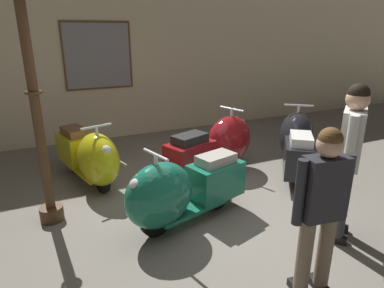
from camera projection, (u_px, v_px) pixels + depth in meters
name	position (u px, v px, depth m)	size (l,w,h in m)	color
ground_plane	(209.00, 211.00, 4.35)	(60.00, 60.00, 0.00)	slate
showroom_back_wall	(120.00, 61.00, 7.02)	(18.00, 0.63, 3.20)	beige
scooter_0	(91.00, 156.00, 4.97)	(0.85, 1.69, 0.99)	black
scooter_1	(178.00, 191.00, 3.90)	(1.69, 0.87, 0.99)	black
scooter_2	(218.00, 146.00, 5.37)	(1.77, 1.03, 1.04)	black
scooter_3	(297.00, 143.00, 5.50)	(1.44, 1.66, 1.05)	black
lamppost	(35.00, 100.00, 3.68)	(0.28, 0.28, 2.97)	#472D19
visitor_0	(321.00, 204.00, 2.73)	(0.51, 0.28, 1.53)	black
visitor_1	(349.00, 153.00, 3.51)	(0.48, 0.43, 1.74)	black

